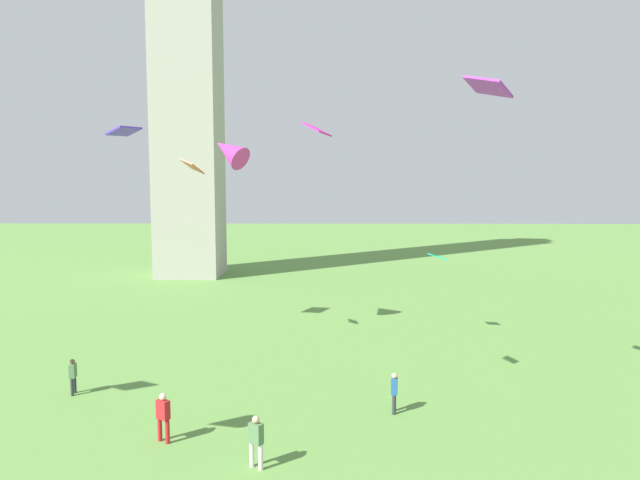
{
  "coord_description": "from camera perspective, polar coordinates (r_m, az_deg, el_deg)",
  "views": [
    {
      "loc": [
        2.47,
        -3.78,
        9.2
      ],
      "look_at": [
        2.09,
        21.34,
        6.63
      ],
      "focal_mm": 33.31,
      "sensor_mm": 36.0,
      "label": 1
    }
  ],
  "objects": [
    {
      "name": "person_3",
      "position": [
        22.33,
        -14.83,
        -15.91
      ],
      "size": [
        0.53,
        0.47,
        1.76
      ],
      "rotation": [
        0.0,
        0.0,
        5.71
      ],
      "color": "red",
      "rests_on": "ground_plane"
    },
    {
      "name": "kite_flying_3",
      "position": [
        35.16,
        11.26,
        -1.59
      ],
      "size": [
        1.09,
        0.83,
        0.39
      ],
      "rotation": [
        0.0,
        0.0,
        0.11
      ],
      "color": "#0BD9B6"
    },
    {
      "name": "kite_flying_7",
      "position": [
        31.99,
        -12.2,
        6.94
      ],
      "size": [
        1.18,
        1.55,
        0.84
      ],
      "rotation": [
        0.0,
        0.0,
        4.39
      ],
      "color": "#DC5535"
    },
    {
      "name": "kite_flying_5",
      "position": [
        22.38,
        -0.31,
        10.59
      ],
      "size": [
        1.16,
        1.24,
        0.59
      ],
      "rotation": [
        0.0,
        0.0,
        2.31
      ],
      "color": "#DF22A2"
    },
    {
      "name": "person_0",
      "position": [
        20.01,
        -6.17,
        -18.44
      ],
      "size": [
        0.52,
        0.47,
        1.73
      ],
      "rotation": [
        0.0,
        0.0,
        2.53
      ],
      "color": "silver",
      "rests_on": "ground_plane"
    },
    {
      "name": "person_4",
      "position": [
        24.32,
        7.15,
        -14.13
      ],
      "size": [
        0.3,
        0.5,
        1.61
      ],
      "rotation": [
        0.0,
        0.0,
        4.56
      ],
      "color": "#2D3338",
      "rests_on": "ground_plane"
    },
    {
      "name": "kite_flying_6",
      "position": [
        23.98,
        15.82,
        13.99
      ],
      "size": [
        1.84,
        2.04,
        0.94
      ],
      "rotation": [
        0.0,
        0.0,
        5.41
      ],
      "color": "purple"
    },
    {
      "name": "kite_flying_2",
      "position": [
        34.35,
        -8.77,
        8.48
      ],
      "size": [
        2.82,
        2.48,
        2.21
      ],
      "rotation": [
        0.0,
        0.0,
        4.17
      ],
      "color": "#D2309E"
    },
    {
      "name": "kite_flying_0",
      "position": [
        35.24,
        -18.33,
        9.89
      ],
      "size": [
        1.77,
        2.07,
        0.52
      ],
      "rotation": [
        0.0,
        0.0,
        1.15
      ],
      "color": "#5633DF"
    },
    {
      "name": "person_2",
      "position": [
        28.12,
        -22.65,
        -11.83
      ],
      "size": [
        0.27,
        0.48,
        1.55
      ],
      "rotation": [
        0.0,
        0.0,
        4.81
      ],
      "color": "#2D3338",
      "rests_on": "ground_plane"
    }
  ]
}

